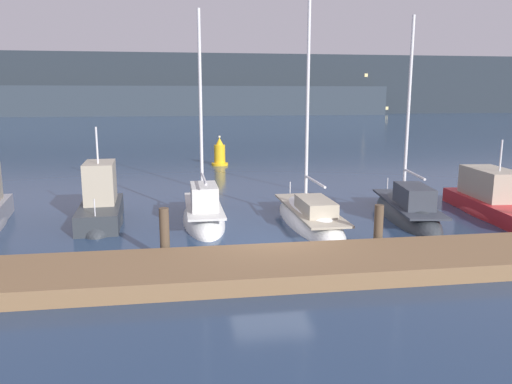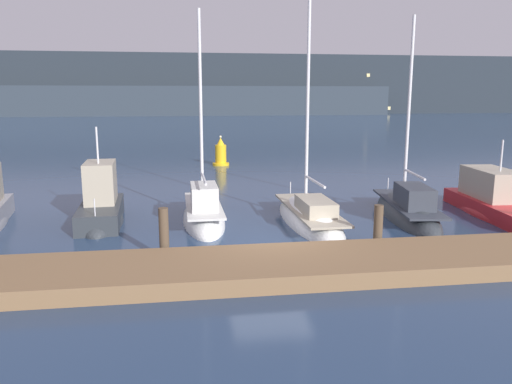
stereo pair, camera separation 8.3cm
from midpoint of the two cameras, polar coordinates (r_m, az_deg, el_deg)
The scene contains 11 objects.
ground_plane at distance 15.85m, azimuth 1.49°, elevation -6.32°, with size 400.00×400.00×0.00m, color navy.
dock at distance 13.53m, azimuth 3.32°, elevation -8.43°, with size 27.41×2.80×0.45m, color brown.
mooring_pile_1 at distance 14.67m, azimuth -10.57°, elevation -4.78°, with size 0.28×0.28×1.55m, color #4C3D2D.
mooring_pile_2 at distance 15.83m, azimuth 13.67°, elevation -3.97°, with size 0.28×0.28×1.43m, color #4C3D2D.
motorboat_berth_2 at distance 19.65m, azimuth -17.41°, elevation -2.28°, with size 1.86×4.63×4.27m.
sailboat_berth_3 at distance 19.02m, azimuth -6.13°, elevation -2.89°, with size 1.61×5.59×8.49m.
sailboat_berth_4 at distance 18.82m, azimuth 6.00°, elevation -3.27°, with size 1.86×6.70×9.66m.
sailboat_berth_5 at distance 20.47m, azimuth 16.75°, elevation -2.43°, with size 2.65×6.65×8.46m.
motorboat_berth_6 at distance 22.16m, azimuth 25.66°, elevation -1.66°, with size 2.61×6.64×3.62m.
channel_buoy at distance 34.02m, azimuth -4.25°, elevation 4.33°, with size 1.12×1.12×2.02m.
hillside_backdrop at distance 126.86m, azimuth -9.45°, elevation 11.77°, with size 240.00×23.00×14.27m.
Camera 1 is at (-2.73, -14.88, 4.74)m, focal length 35.00 mm.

